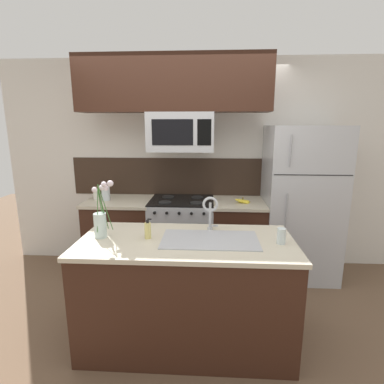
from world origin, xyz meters
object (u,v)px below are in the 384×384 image
object	(u,v)px
stove_range	(182,236)
flower_vase	(101,221)
dish_soap_bottle	(148,230)
refrigerator	(300,203)
microwave	(181,132)
storage_jar_tall	(97,193)
drinking_glass	(281,236)
storage_jar_medium	(106,192)
sink_faucet	(210,209)
banana_bunch	(243,201)

from	to	relation	value
stove_range	flower_vase	distance (m)	1.47
dish_soap_bottle	refrigerator	bearing A→B (deg)	38.88
stove_range	dish_soap_bottle	world-z (taller)	dish_soap_bottle
microwave	refrigerator	bearing A→B (deg)	1.67
stove_range	refrigerator	world-z (taller)	refrigerator
refrigerator	storage_jar_tall	size ratio (longest dim) A/B	11.38
refrigerator	drinking_glass	world-z (taller)	refrigerator
storage_jar_medium	sink_faucet	distance (m)	1.63
refrigerator	banana_bunch	distance (m)	0.69
refrigerator	drinking_glass	bearing A→B (deg)	-111.77
banana_bunch	storage_jar_tall	bearing A→B (deg)	177.79
storage_jar_tall	storage_jar_medium	size ratio (longest dim) A/B	0.81
refrigerator	banana_bunch	xyz separation A→B (m)	(-0.68, -0.08, 0.03)
stove_range	dish_soap_bottle	distance (m)	1.35
refrigerator	storage_jar_tall	bearing A→B (deg)	-179.69
stove_range	drinking_glass	bearing A→B (deg)	-55.59
drinking_glass	refrigerator	bearing A→B (deg)	68.23
storage_jar_tall	sink_faucet	size ratio (longest dim) A/B	0.52
drinking_glass	flower_vase	bearing A→B (deg)	177.81
sink_faucet	drinking_glass	world-z (taller)	sink_faucet
drinking_glass	storage_jar_tall	bearing A→B (deg)	146.08
microwave	storage_jar_tall	size ratio (longest dim) A/B	4.72
stove_range	banana_bunch	xyz separation A→B (m)	(0.72, -0.06, 0.47)
microwave	sink_faucet	distance (m)	1.24
storage_jar_medium	dish_soap_bottle	distance (m)	1.44
storage_jar_tall	dish_soap_bottle	bearing A→B (deg)	-54.57
banana_bunch	flower_vase	xyz separation A→B (m)	(-1.26, -1.17, 0.12)
microwave	drinking_glass	bearing A→B (deg)	-55.16
refrigerator	dish_soap_bottle	world-z (taller)	refrigerator
stove_range	sink_faucet	xyz separation A→B (m)	(0.34, -1.04, 0.65)
microwave	storage_jar_medium	bearing A→B (deg)	179.82
dish_soap_bottle	stove_range	bearing A→B (deg)	82.79
microwave	drinking_glass	world-z (taller)	microwave
storage_jar_tall	dish_soap_bottle	world-z (taller)	dish_soap_bottle
storage_jar_medium	flower_vase	world-z (taller)	flower_vase
microwave	banana_bunch	size ratio (longest dim) A/B	3.92
sink_faucet	refrigerator	bearing A→B (deg)	44.92
stove_range	storage_jar_tall	distance (m)	1.17
storage_jar_tall	storage_jar_medium	world-z (taller)	storage_jar_medium
stove_range	storage_jar_medium	xyz separation A→B (m)	(-0.92, -0.02, 0.55)
stove_range	storage_jar_tall	bearing A→B (deg)	179.63
refrigerator	storage_jar_medium	world-z (taller)	refrigerator
banana_bunch	sink_faucet	distance (m)	1.07
stove_range	banana_bunch	size ratio (longest dim) A/B	4.89
stove_range	drinking_glass	distance (m)	1.64
refrigerator	drinking_glass	distance (m)	1.41
refrigerator	drinking_glass	xyz separation A→B (m)	(-0.52, -1.31, 0.07)
drinking_glass	microwave	bearing A→B (deg)	124.84
drinking_glass	dish_soap_bottle	bearing A→B (deg)	177.30
microwave	stove_range	bearing A→B (deg)	90.16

